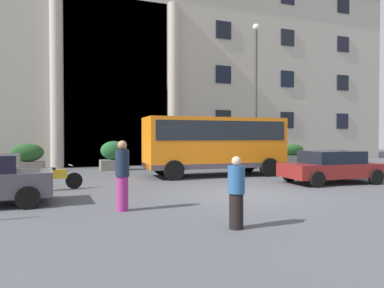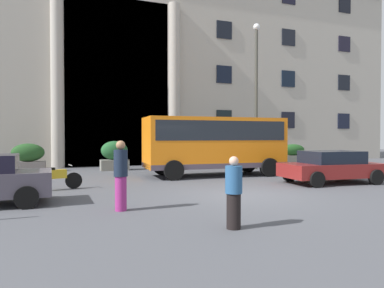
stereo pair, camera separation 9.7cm
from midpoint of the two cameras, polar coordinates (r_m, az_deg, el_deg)
The scene contains 13 objects.
ground_plane at distance 11.83m, azimuth 8.30°, elevation -8.52°, with size 80.00×64.00×0.12m, color #4C4E54.
office_building_facade at distance 28.78m, azimuth -9.00°, elevation 12.06°, with size 41.79×9.64×14.71m.
orange_minibus at distance 17.25m, azimuth 3.88°, elevation 0.41°, with size 6.91×2.78×2.85m.
bus_stop_sign at distance 20.81m, azimuth 13.84°, elevation 0.68°, with size 0.44×0.08×2.85m.
hedge_planter_far_east at distance 22.94m, azimuth 4.27°, elevation -1.95°, with size 1.67×0.84×1.38m.
hedge_planter_far_west at distance 21.14m, azimuth -25.03°, elevation -2.10°, with size 1.77×0.88×1.56m.
hedge_planter_entrance_left at distance 25.38m, azimuth 16.23°, elevation -1.67°, with size 1.91×0.77×1.41m.
hedge_planter_west at distance 20.58m, azimuth -12.38°, elevation -1.94°, with size 1.58×0.88×1.68m.
parked_hatchback_near at distance 15.68m, azimuth 21.91°, elevation -3.42°, with size 4.20×2.33×1.34m.
scooter_by_planter at distance 13.60m, azimuth -21.77°, elevation -5.10°, with size 2.08×0.68×0.89m.
pedestrian_woman_dark_dress at distance 7.46m, azimuth 7.18°, elevation -7.88°, with size 0.36×0.36×1.53m.
pedestrian_woman_with_bag at distance 9.33m, azimuth -11.24°, elevation -4.99°, with size 0.36×0.36×1.84m.
lamppost_plaza_centre at distance 21.34m, azimuth 10.56°, elevation 9.30°, with size 0.40×0.40×8.60m.
Camera 2 is at (-5.55, -10.25, 1.94)m, focal length 32.74 mm.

